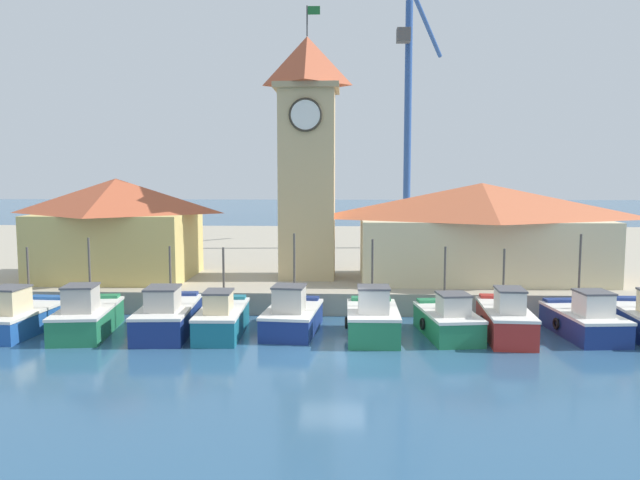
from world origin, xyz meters
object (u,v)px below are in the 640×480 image
fishing_boat_left_inner (168,316)px  port_crane_near (409,149)px  fishing_boat_mid_right (373,319)px  fishing_boat_center (292,316)px  warehouse_left (117,227)px  clock_tower (307,152)px  fishing_boat_far_left (21,316)px  fishing_boat_left_outer (87,317)px  fishing_boat_far_right (584,320)px  fishing_boat_right_outer (505,319)px  warehouse_right (481,231)px  fishing_boat_right_inner (448,320)px  fishing_boat_mid_left (222,318)px

fishing_boat_left_inner → port_crane_near: (12.53, 23.21, 8.03)m
fishing_boat_mid_right → port_crane_near: size_ratio=0.21×
fishing_boat_mid_right → port_crane_near: port_crane_near is taller
fishing_boat_center → warehouse_left: bearing=144.2°
fishing_boat_center → clock_tower: 10.96m
fishing_boat_far_left → fishing_boat_left_outer: bearing=-4.7°
fishing_boat_center → fishing_boat_mid_right: (3.45, -0.80, 0.07)m
fishing_boat_far_left → fishing_boat_far_right: 24.21m
fishing_boat_right_outer → fishing_boat_mid_right: bearing=-176.5°
fishing_boat_far_right → warehouse_right: 8.80m
fishing_boat_far_left → warehouse_right: 23.12m
fishing_boat_right_inner → warehouse_right: size_ratio=0.33×
fishing_boat_left_outer → fishing_boat_mid_right: (12.21, -0.10, 0.03)m
fishing_boat_mid_right → port_crane_near: 25.21m
fishing_boat_left_inner → warehouse_left: bearing=122.5°
fishing_boat_left_inner → fishing_boat_mid_left: bearing=-2.5°
fishing_boat_mid_right → fishing_boat_far_right: 8.99m
fishing_boat_left_outer → clock_tower: 14.53m
fishing_boat_far_left → warehouse_left: (1.44, 7.91, 3.23)m
fishing_boat_mid_right → fishing_boat_left_inner: bearing=177.4°
fishing_boat_far_right → port_crane_near: bearing=102.8°
fishing_boat_far_right → warehouse_left: (-22.77, 7.62, 3.22)m
fishing_boat_right_outer → port_crane_near: size_ratio=0.25×
fishing_boat_left_outer → fishing_boat_left_inner: fishing_boat_left_outer is taller
fishing_boat_far_left → fishing_boat_center: 11.80m
fishing_boat_far_left → fishing_boat_center: fishing_boat_center is taller
fishing_boat_mid_left → clock_tower: size_ratio=0.32×
fishing_boat_center → fishing_boat_right_inner: size_ratio=1.01×
fishing_boat_left_inner → fishing_boat_right_inner: 11.99m
fishing_boat_mid_right → fishing_boat_right_inner: bearing=6.5°
port_crane_near → fishing_boat_far_left: bearing=-129.2°
fishing_boat_far_right → warehouse_left: size_ratio=0.55×
fishing_boat_right_inner → clock_tower: bearing=127.1°
fishing_boat_mid_left → fishing_boat_mid_right: 6.43m
fishing_boat_mid_right → port_crane_near: (3.73, 23.62, 7.99)m
warehouse_left → port_crane_near: (17.54, 15.36, 4.86)m
fishing_boat_left_outer → fishing_boat_right_outer: fishing_boat_left_outer is taller
fishing_boat_left_outer → fishing_boat_far_right: fishing_boat_far_right is taller
fishing_boat_far_right → fishing_boat_right_inner: bearing=-177.3°
fishing_boat_far_left → clock_tower: size_ratio=0.34×
fishing_boat_right_outer → warehouse_right: size_ratio=0.37×
fishing_boat_right_inner → warehouse_left: (-17.00, 7.89, 3.23)m
fishing_boat_far_left → fishing_boat_right_inner: fishing_boat_right_inner is taller
fishing_boat_center → warehouse_right: 12.67m
warehouse_right → fishing_boat_left_outer: bearing=-155.8°
fishing_boat_right_inner → fishing_boat_far_right: bearing=2.7°
fishing_boat_right_inner → fishing_boat_far_right: size_ratio=0.95×
fishing_boat_right_outer → warehouse_left: 21.18m
warehouse_right → fishing_boat_right_inner: bearing=-110.6°
fishing_boat_right_inner → warehouse_left: size_ratio=0.52×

